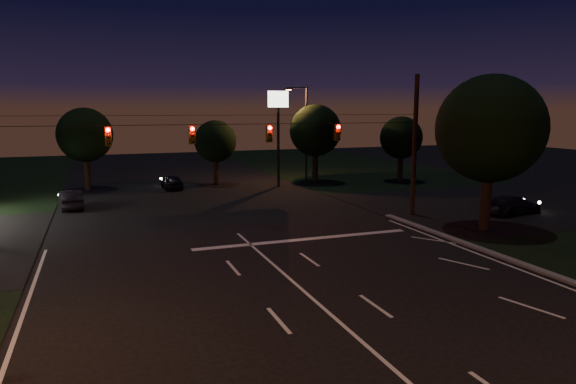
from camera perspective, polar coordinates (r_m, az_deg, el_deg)
name	(u,v)px	position (r m, az deg, el deg)	size (l,w,h in m)	color
ground	(357,337)	(16.26, 7.63, -15.69)	(140.00, 140.00, 0.00)	black
cross_street_right	(498,204)	(40.21, 22.31, -1.29)	(20.00, 16.00, 0.02)	black
stop_bar	(305,239)	(27.32, 1.87, -5.27)	(12.00, 0.50, 0.01)	silver
utility_pole_right	(412,215)	(34.52, 13.60, -2.48)	(0.30, 0.30, 9.00)	black
signal_span	(232,133)	(28.84, -6.27, 6.51)	(24.00, 0.40, 1.56)	black
pole_sign_right	(278,116)	(45.53, -1.10, 8.44)	(1.80, 0.30, 8.40)	black
street_light_right_far	(304,126)	(48.57, 1.76, 7.30)	(2.20, 0.35, 9.00)	black
tree_right_near	(488,130)	(30.98, 21.38, 6.44)	(6.00, 6.00, 8.76)	black
tree_far_b	(85,136)	(47.17, -21.61, 5.85)	(4.60, 4.60, 6.98)	black
tree_far_c	(215,142)	(47.26, -8.08, 5.54)	(3.80, 3.80, 5.86)	black
tree_far_d	(315,131)	(48.09, 3.02, 6.78)	(4.80, 4.80, 7.30)	black
tree_far_e	(401,138)	(50.10, 12.41, 5.86)	(4.00, 4.00, 6.18)	black
car_oncoming_a	(172,182)	(45.47, -12.77, 1.10)	(1.46, 3.63, 1.24)	black
car_oncoming_b	(71,199)	(38.67, -23.00, -0.75)	(1.37, 3.94, 1.30)	black
car_cross	(512,205)	(36.70, 23.62, -1.30)	(1.78, 4.38, 1.27)	black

